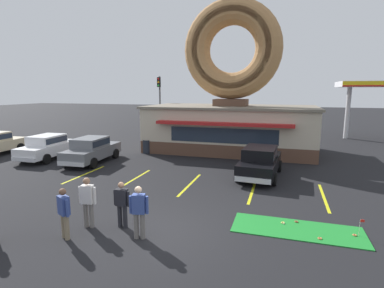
# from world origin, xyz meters

# --- Properties ---
(ground_plane) EXTENTS (160.00, 160.00, 0.00)m
(ground_plane) POSITION_xyz_m (0.00, 0.00, 0.00)
(ground_plane) COLOR black
(donut_shop_building) EXTENTS (12.30, 6.75, 10.96)m
(donut_shop_building) POSITION_xyz_m (-0.17, 13.94, 3.74)
(donut_shop_building) COLOR brown
(donut_shop_building) RESTS_ON ground
(putting_mat) EXTENTS (4.15, 1.54, 0.03)m
(putting_mat) POSITION_xyz_m (4.24, 1.44, 0.01)
(putting_mat) COLOR #1E842D
(putting_mat) RESTS_ON ground
(mini_donut_near_left) EXTENTS (0.13, 0.13, 0.04)m
(mini_donut_near_left) POSITION_xyz_m (3.80, 1.77, 0.05)
(mini_donut_near_left) COLOR #E5C666
(mini_donut_near_left) RESTS_ON putting_mat
(mini_donut_near_right) EXTENTS (0.13, 0.13, 0.04)m
(mini_donut_near_right) POSITION_xyz_m (4.24, 1.99, 0.05)
(mini_donut_near_right) COLOR brown
(mini_donut_near_right) RESTS_ON putting_mat
(mini_donut_mid_left) EXTENTS (0.13, 0.13, 0.04)m
(mini_donut_mid_left) POSITION_xyz_m (5.94, 1.50, 0.05)
(mini_donut_mid_left) COLOR #D17F47
(mini_donut_mid_left) RESTS_ON putting_mat
(mini_donut_mid_centre) EXTENTS (0.13, 0.13, 0.04)m
(mini_donut_mid_centre) POSITION_xyz_m (4.88, 0.95, 0.05)
(mini_donut_mid_centre) COLOR #D17F47
(mini_donut_mid_centre) RESTS_ON putting_mat
(golf_ball) EXTENTS (0.04, 0.04, 0.04)m
(golf_ball) POSITION_xyz_m (3.82, 1.69, 0.05)
(golf_ball) COLOR white
(golf_ball) RESTS_ON putting_mat
(putting_flag_pin) EXTENTS (0.13, 0.01, 0.55)m
(putting_flag_pin) POSITION_xyz_m (6.10, 1.53, 0.44)
(putting_flag_pin) COLOR silver
(putting_flag_pin) RESTS_ON putting_mat
(car_black) EXTENTS (2.21, 4.67, 1.60)m
(car_black) POSITION_xyz_m (2.57, 7.36, 0.87)
(car_black) COLOR black
(car_black) RESTS_ON ground
(car_white) EXTENTS (2.13, 4.63, 1.60)m
(car_white) POSITION_xyz_m (-11.19, 7.56, 0.87)
(car_white) COLOR silver
(car_white) RESTS_ON ground
(car_grey) EXTENTS (2.20, 4.66, 1.60)m
(car_grey) POSITION_xyz_m (-7.81, 7.49, 0.87)
(car_grey) COLOR slate
(car_grey) RESTS_ON ground
(pedestrian_blue_sweater_man) EXTENTS (0.60, 0.25, 1.56)m
(pedestrian_blue_sweater_man) POSITION_xyz_m (-1.31, -0.04, 0.86)
(pedestrian_blue_sweater_man) COLOR #232328
(pedestrian_blue_sweater_man) RESTS_ON ground
(pedestrian_hooded_kid) EXTENTS (0.54, 0.38, 1.60)m
(pedestrian_hooded_kid) POSITION_xyz_m (-2.59, -1.24, 0.88)
(pedestrian_hooded_kid) COLOR #7F7056
(pedestrian_hooded_kid) RESTS_ON ground
(pedestrian_clipboard_woman) EXTENTS (0.58, 0.32, 1.67)m
(pedestrian_clipboard_woman) POSITION_xyz_m (-0.42, -0.57, 0.93)
(pedestrian_clipboard_woman) COLOR slate
(pedestrian_clipboard_woman) RESTS_ON ground
(pedestrian_beanie_man) EXTENTS (0.59, 0.29, 1.71)m
(pedestrian_beanie_man) POSITION_xyz_m (-2.38, -0.36, 0.95)
(pedestrian_beanie_man) COLOR slate
(pedestrian_beanie_man) RESTS_ON ground
(trash_bin) EXTENTS (0.57, 0.57, 0.97)m
(trash_bin) POSITION_xyz_m (-5.74, 11.09, 0.50)
(trash_bin) COLOR #232833
(trash_bin) RESTS_ON ground
(traffic_light_pole) EXTENTS (0.28, 0.47, 5.80)m
(traffic_light_pole) POSITION_xyz_m (-7.68, 18.16, 3.71)
(traffic_light_pole) COLOR #595B60
(traffic_light_pole) RESTS_ON ground
(parking_stripe_far_left) EXTENTS (0.12, 3.60, 0.01)m
(parking_stripe_far_left) POSITION_xyz_m (-6.54, 5.00, 0.00)
(parking_stripe_far_left) COLOR yellow
(parking_stripe_far_left) RESTS_ON ground
(parking_stripe_left) EXTENTS (0.12, 3.60, 0.01)m
(parking_stripe_left) POSITION_xyz_m (-3.54, 5.00, 0.00)
(parking_stripe_left) COLOR yellow
(parking_stripe_left) RESTS_ON ground
(parking_stripe_mid_left) EXTENTS (0.12, 3.60, 0.01)m
(parking_stripe_mid_left) POSITION_xyz_m (-0.54, 5.00, 0.00)
(parking_stripe_mid_left) COLOR yellow
(parking_stripe_mid_left) RESTS_ON ground
(parking_stripe_centre) EXTENTS (0.12, 3.60, 0.01)m
(parking_stripe_centre) POSITION_xyz_m (2.46, 5.00, 0.00)
(parking_stripe_centre) COLOR yellow
(parking_stripe_centre) RESTS_ON ground
(parking_stripe_mid_right) EXTENTS (0.12, 3.60, 0.01)m
(parking_stripe_mid_right) POSITION_xyz_m (5.46, 5.00, 0.00)
(parking_stripe_mid_right) COLOR yellow
(parking_stripe_mid_right) RESTS_ON ground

